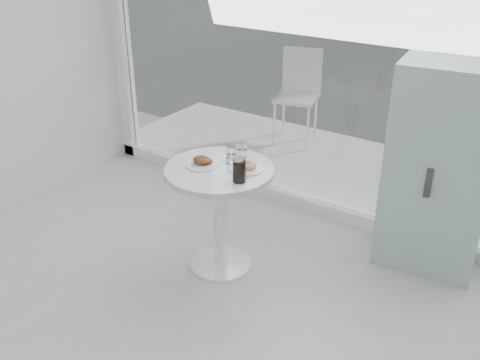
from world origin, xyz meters
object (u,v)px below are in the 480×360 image
Objects in this scene: plate_donut at (247,167)px; plate_fritter at (202,162)px; patio_chair at (299,90)px; water_tumbler_a at (231,156)px; cola_glass at (239,171)px; main_table at (220,198)px; water_tumbler_b at (242,151)px; mint_cabinet at (439,170)px.

plate_fritter is at bearing -156.71° from plate_donut.
plate_fritter is at bearing -91.03° from patio_chair.
cola_glass is (0.21, -0.21, 0.03)m from water_tumbler_a.
main_table is 0.35m from water_tumbler_b.
plate_donut is (0.16, 0.08, 0.24)m from main_table.
main_table is 0.27m from plate_fritter.
main_table is 0.79× the size of patio_chair.
patio_chair is at bearing 107.00° from water_tumbler_a.
plate_fritter is 0.34m from cola_glass.
plate_fritter is 1.35× the size of cola_glass.
patio_chair is 8.63× the size of water_tumbler_b.
mint_cabinet is at bearing 36.93° from main_table.
mint_cabinet reaches higher than water_tumbler_a.
plate_donut is 1.98× the size of water_tumbler_b.
patio_chair is 2.38m from plate_donut.
mint_cabinet is 1.49× the size of patio_chair.
water_tumbler_b is at bearing 77.68° from water_tumbler_a.
plate_donut is 0.16m from water_tumbler_a.
water_tumbler_b is 0.36m from cola_glass.
mint_cabinet is 1.29m from plate_donut.
cola_glass is (0.22, -0.09, 0.29)m from main_table.
cola_glass is (0.88, -2.39, 0.24)m from patio_chair.
plate_fritter reaches higher than plate_donut.
main_table is at bearing -88.29° from patio_chair.
plate_donut is at bearing -14.62° from water_tumbler_a.
plate_donut is at bearing -148.52° from mint_cabinet.
cola_glass reaches higher than water_tumbler_b.
water_tumbler_b is at bearing 81.85° from main_table.
patio_chair is at bearing 135.23° from mint_cabinet.
patio_chair reaches higher than water_tumbler_b.
water_tumbler_a is (0.01, 0.12, 0.27)m from main_table.
plate_fritter is 1.87× the size of water_tumbler_b.
water_tumbler_a is 0.94× the size of water_tumbler_b.
water_tumbler_a is (0.67, -2.18, 0.22)m from patio_chair.
main_table is at bearing -98.15° from water_tumbler_b.
mint_cabinet is 1.36m from cola_glass.
water_tumbler_b is (-1.14, -0.66, 0.10)m from mint_cabinet.
water_tumbler_a reaches higher than main_table.
cola_glass is at bearing -45.04° from water_tumbler_a.
patio_chair is 2.41m from plate_fritter.
cola_glass reaches higher than main_table.
plate_donut is 1.43× the size of cola_glass.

